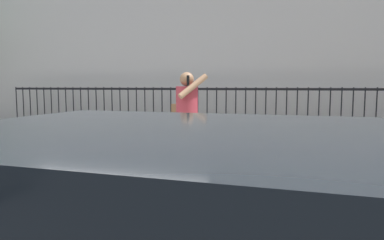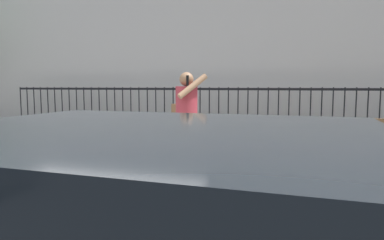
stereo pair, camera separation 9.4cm
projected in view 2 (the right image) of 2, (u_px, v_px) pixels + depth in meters
The scene contains 4 objects.
ground_plane at pixel (69, 238), 3.71m from camera, with size 60.00×60.00×0.00m, color black.
sidewalk at pixel (150, 179), 5.80m from camera, with size 28.00×4.40×0.15m, color gray.
iron_fence at pixel (205, 109), 9.24m from camera, with size 12.03×0.04×1.60m.
pedestrian_on_phone at pixel (186, 118), 5.41m from camera, with size 0.68×0.69×1.69m.
Camera 2 is at (2.28, -3.05, 1.63)m, focal length 32.35 mm.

